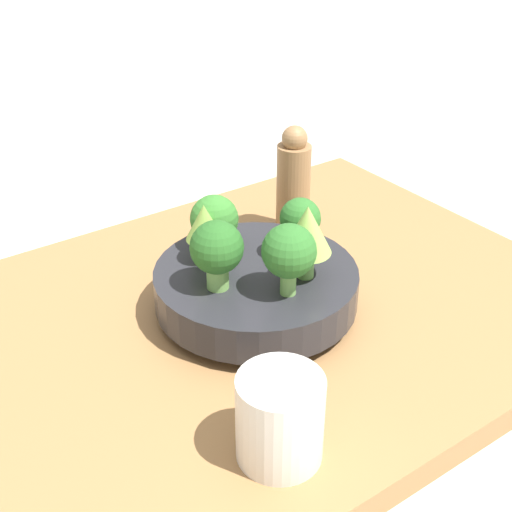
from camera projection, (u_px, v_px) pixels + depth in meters
The scene contains 11 objects.
ground_plane at pixel (246, 334), 0.90m from camera, with size 6.00×6.00×0.00m, color beige.
table at pixel (246, 323), 0.89m from camera, with size 0.84×0.60×0.04m.
bowl at pixel (256, 287), 0.87m from camera, with size 0.25×0.25×0.06m.
broccoli_floret_left at pixel (217, 250), 0.80m from camera, with size 0.06×0.06×0.08m.
broccoli_floret_back at pixel (217, 219), 0.88m from camera, with size 0.06×0.06×0.07m.
romanesco_piece_near at pixel (307, 232), 0.81m from camera, with size 0.06×0.06×0.09m.
broccoli_floret_right at pixel (300, 223), 0.86m from camera, with size 0.05×0.05×0.08m.
romanesco_piece_far at pixel (204, 226), 0.85m from camera, with size 0.05×0.05×0.08m.
broccoli_floret_front at pixel (289, 252), 0.78m from camera, with size 0.06×0.06×0.09m.
cup at pixel (280, 418), 0.66m from camera, with size 0.08×0.08×0.09m.
pepper_mill at pixel (293, 184), 1.02m from camera, with size 0.05×0.05×0.17m.
Camera 1 is at (-0.41, -0.60, 0.55)m, focal length 50.00 mm.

